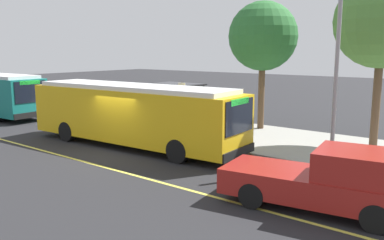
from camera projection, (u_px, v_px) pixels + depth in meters
The scene contains 12 objects.
ground_plane at pixel (121, 151), 18.54m from camera, with size 120.00×120.00×0.00m, color #232326.
sidewalk_curb at pixel (200, 129), 23.17m from camera, with size 44.00×6.40×0.15m, color gray.
lane_stripe_center at pixel (81, 161), 16.84m from camera, with size 36.00×0.14×0.01m, color #E0D64C.
transit_bus_main at pixel (133, 113), 19.19m from camera, with size 11.68×3.18×2.95m.
pickup_truck at pixel (325, 181), 11.52m from camera, with size 5.64×2.80×1.85m.
bus_shelter at pixel (179, 95), 24.07m from camera, with size 2.90×1.60×2.48m.
waiting_bench at pixel (179, 116), 24.27m from camera, with size 1.60×0.48×0.95m.
route_sign_post at pixel (182, 102), 20.63m from camera, with size 0.44×0.08×2.80m.
pedestrian_commuter at pixel (187, 118), 20.78m from camera, with size 0.24×0.40×1.69m.
street_tree_near_shelter at pixel (263, 37), 22.30m from camera, with size 3.81×3.81×7.08m.
street_tree_upstreet at pixel (382, 21), 17.74m from camera, with size 4.18×4.18×7.76m.
utility_pole at pixel (336, 82), 15.36m from camera, with size 0.16×0.16×6.40m, color gray.
Camera 1 is at (13.73, -12.13, 4.53)m, focal length 37.88 mm.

